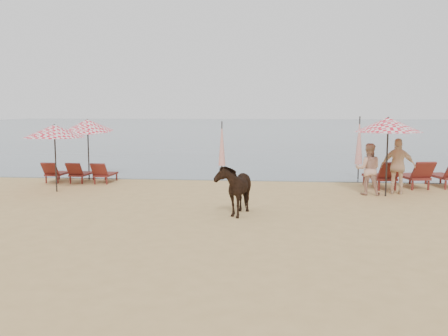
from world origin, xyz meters
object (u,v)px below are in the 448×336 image
object	(u,v)px
lounger_cluster_right	(415,175)
beachgoer_right_a	(368,169)
umbrella_open_left_a	(54,131)
umbrella_open_right	(388,125)
umbrella_closed_left	(222,144)
lounger_cluster_left	(80,173)
umbrella_open_left_b	(88,125)
cow	(235,188)
beachgoer_right_b	(398,166)
umbrella_closed_right	(359,141)

from	to	relation	value
lounger_cluster_right	beachgoer_right_a	bearing A→B (deg)	-152.01
umbrella_open_left_a	umbrella_open_right	bearing A→B (deg)	1.20
lounger_cluster_right	umbrella_closed_left	bearing A→B (deg)	156.29
lounger_cluster_left	umbrella_open_left_b	world-z (taller)	umbrella_open_left_b
umbrella_open_left_b	cow	distance (m)	9.07
umbrella_open_left_a	beachgoer_right_a	bearing A→B (deg)	2.43
umbrella_open_left_b	beachgoer_right_b	bearing A→B (deg)	-13.56
umbrella_closed_right	beachgoer_right_a	xyz separation A→B (m)	(-0.28, -3.77, -0.72)
lounger_cluster_left	lounger_cluster_right	xyz separation A→B (m)	(12.68, -0.10, 0.10)
cow	umbrella_open_right	bearing A→B (deg)	43.47
beachgoer_right_a	beachgoer_right_b	distance (m)	1.07
umbrella_open_left_a	beachgoer_right_b	xyz separation A→B (m)	(11.71, 0.74, -1.16)
lounger_cluster_right	umbrella_closed_right	xyz separation A→B (m)	(-1.68, 2.13, 1.10)
umbrella_closed_left	beachgoer_right_b	world-z (taller)	umbrella_closed_left
lounger_cluster_left	beachgoer_right_a	world-z (taller)	beachgoer_right_a
umbrella_open_left_a	cow	xyz separation A→B (m)	(6.50, -3.10, -1.40)
umbrella_closed_left	cow	xyz separation A→B (m)	(1.09, -6.70, -0.76)
umbrella_open_left_b	umbrella_closed_right	distance (m)	11.04
lounger_cluster_left	beachgoer_right_a	size ratio (longest dim) A/B	1.50
umbrella_open_left_b	beachgoer_right_a	distance (m)	11.07
umbrella_closed_left	umbrella_open_left_b	bearing A→B (deg)	-174.11
lounger_cluster_right	cow	bearing A→B (deg)	-151.72
umbrella_closed_left	umbrella_open_left_a	bearing A→B (deg)	-146.40
lounger_cluster_left	beachgoer_right_a	xyz separation A→B (m)	(10.73, -1.73, 0.48)
lounger_cluster_right	umbrella_closed_left	xyz separation A→B (m)	(-7.23, 1.51, 0.97)
umbrella_open_left_a	beachgoer_right_b	bearing A→B (deg)	3.59
lounger_cluster_right	beachgoer_right_a	size ratio (longest dim) A/B	2.03
lounger_cluster_left	umbrella_open_left_b	size ratio (longest dim) A/B	1.02
umbrella_closed_right	umbrella_closed_left	bearing A→B (deg)	-173.55
umbrella_open_right	cow	xyz separation A→B (m)	(-4.73, -3.34, -1.65)
lounger_cluster_left	umbrella_open_left_a	xyz separation A→B (m)	(0.04, -2.19, 1.72)
lounger_cluster_left	umbrella_closed_left	xyz separation A→B (m)	(5.46, 1.41, 1.07)
lounger_cluster_left	beachgoer_right_b	world-z (taller)	beachgoer_right_b
lounger_cluster_right	umbrella_open_left_b	bearing A→B (deg)	163.78
lounger_cluster_right	umbrella_open_right	bearing A→B (deg)	-139.20
umbrella_open_right	umbrella_closed_left	world-z (taller)	umbrella_open_right
umbrella_open_right	cow	bearing A→B (deg)	-133.65
umbrella_open_left_b	umbrella_open_right	distance (m)	11.57
umbrella_open_left_b	umbrella_closed_right	size ratio (longest dim) A/B	0.99
lounger_cluster_right	umbrella_closed_right	bearing A→B (deg)	116.21
umbrella_open_left_a	umbrella_closed_right	bearing A→B (deg)	21.06
umbrella_open_left_a	cow	world-z (taller)	umbrella_open_left_a
umbrella_closed_right	cow	distance (m)	8.62
umbrella_open_left_a	beachgoer_right_a	xyz separation A→B (m)	(10.69, 0.46, -1.24)
umbrella_open_left_b	umbrella_open_right	bearing A→B (deg)	-16.45
umbrella_open_right	umbrella_open_left_a	bearing A→B (deg)	-167.66
umbrella_open_left_b	beachgoer_right_a	world-z (taller)	umbrella_open_left_b
lounger_cluster_left	beachgoer_right_b	distance (m)	11.86
umbrella_open_left_b	umbrella_open_left_a	bearing A→B (deg)	-92.51
beachgoer_right_b	umbrella_closed_right	bearing A→B (deg)	-67.72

